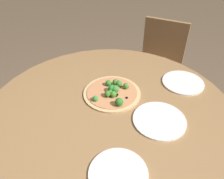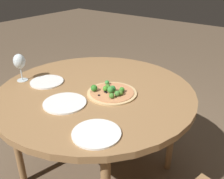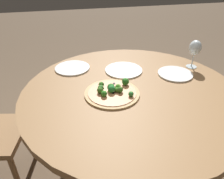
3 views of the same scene
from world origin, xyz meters
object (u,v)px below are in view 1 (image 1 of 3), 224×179
chair (158,66)px  plate_near (118,174)px  pizza (113,92)px  plate_far (183,82)px  plate_side (159,120)px

chair → plate_near: (-0.08, -1.30, 0.30)m
pizza → plate_far: bearing=27.7°
plate_far → plate_side: (-0.11, -0.34, 0.00)m
plate_near → pizza: bearing=106.3°
chair → pizza: chair is taller
pizza → plate_side: pizza is taller
plate_side → plate_near: bearing=-112.3°
chair → plate_side: bearing=-75.2°
plate_far → plate_near: bearing=-110.3°
chair → plate_far: chair is taller
pizza → plate_near: size_ratio=1.38×
chair → plate_far: size_ratio=3.51×
pizza → plate_far: (0.38, 0.20, -0.01)m
plate_near → plate_far: (0.24, 0.66, 0.00)m
chair → pizza: size_ratio=2.68×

